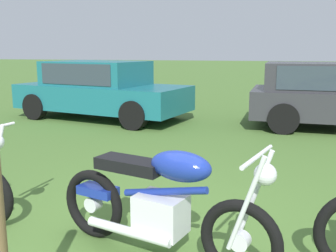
{
  "coord_description": "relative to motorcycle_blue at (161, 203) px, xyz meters",
  "views": [
    {
      "loc": [
        0.91,
        -3.08,
        1.71
      ],
      "look_at": [
        -0.24,
        1.55,
        0.77
      ],
      "focal_mm": 41.82,
      "sensor_mm": 36.0,
      "label": 1
    }
  ],
  "objects": [
    {
      "name": "ground_plane",
      "position": [
        -0.13,
        0.18,
        -0.48
      ],
      "size": [
        120.0,
        120.0,
        0.0
      ],
      "primitive_type": "plane",
      "color": "#476B2D"
    },
    {
      "name": "car_teal",
      "position": [
        -3.22,
        6.13,
        0.32
      ],
      "size": [
        4.56,
        2.71,
        1.43
      ],
      "rotation": [
        0.0,
        0.0,
        -0.23
      ],
      "color": "#19606B",
      "rests_on": "ground"
    },
    {
      "name": "motorcycle_blue",
      "position": [
        0.0,
        0.0,
        0.0
      ],
      "size": [
        1.99,
        0.87,
        1.02
      ],
      "rotation": [
        0.0,
        0.0,
        -0.28
      ],
      "color": "black",
      "rests_on": "ground"
    }
  ]
}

